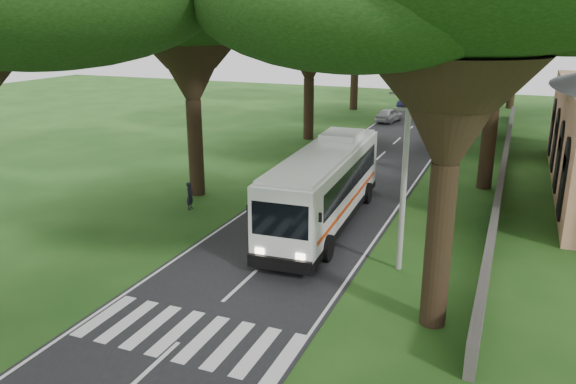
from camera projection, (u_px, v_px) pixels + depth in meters
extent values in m
plane|color=#194112|center=(216.00, 309.00, 20.60)|extent=(140.00, 140.00, 0.00)
cube|color=black|center=(378.00, 159.00, 42.70)|extent=(8.00, 120.00, 0.04)
cube|color=silver|center=(187.00, 336.00, 18.84)|extent=(8.00, 3.00, 0.01)
cube|color=#383533|center=(504.00, 165.00, 38.37)|extent=(0.35, 50.00, 1.20)
cylinder|color=gray|center=(404.00, 178.00, 22.73)|extent=(0.24, 0.24, 8.00)
cube|color=gray|center=(410.00, 94.00, 21.73)|extent=(1.60, 0.10, 0.10)
cube|color=gray|center=(409.00, 109.00, 21.91)|extent=(1.20, 0.10, 0.10)
cylinder|color=gray|center=(459.00, 109.00, 40.41)|extent=(0.24, 0.24, 8.00)
cube|color=gray|center=(463.00, 60.00, 39.41)|extent=(1.60, 0.10, 0.10)
cube|color=gray|center=(462.00, 69.00, 39.58)|extent=(1.20, 0.10, 0.10)
cylinder|color=gray|center=(480.00, 81.00, 58.09)|extent=(0.24, 0.24, 8.00)
cube|color=gray|center=(483.00, 48.00, 57.09)|extent=(1.60, 0.10, 0.10)
cube|color=gray|center=(483.00, 54.00, 57.26)|extent=(1.20, 0.10, 0.10)
cylinder|color=black|center=(196.00, 148.00, 33.27)|extent=(0.90, 0.90, 5.72)
cone|color=black|center=(191.00, 66.00, 31.87)|extent=(3.20, 3.20, 3.80)
cylinder|color=black|center=(309.00, 109.00, 49.06)|extent=(0.90, 0.90, 5.32)
cone|color=black|center=(309.00, 55.00, 47.72)|extent=(3.20, 3.20, 3.80)
ellipsoid|color=black|center=(310.00, 11.00, 46.65)|extent=(13.48, 13.48, 5.66)
cylinder|color=black|center=(354.00, 84.00, 65.24)|extent=(0.90, 0.90, 5.95)
cone|color=black|center=(356.00, 41.00, 63.80)|extent=(3.20, 3.20, 3.80)
ellipsoid|color=black|center=(357.00, 0.00, 62.51)|extent=(12.56, 12.56, 5.28)
cylinder|color=black|center=(438.00, 247.00, 18.80)|extent=(0.90, 0.90, 5.76)
cone|color=black|center=(451.00, 104.00, 17.39)|extent=(3.20, 3.20, 3.80)
cylinder|color=black|center=(488.00, 142.00, 34.51)|extent=(0.90, 0.90, 5.88)
cone|color=black|center=(497.00, 62.00, 33.08)|extent=(3.20, 3.20, 3.80)
cylinder|color=black|center=(495.00, 106.00, 50.69)|extent=(0.90, 0.90, 5.29)
cone|color=black|center=(500.00, 55.00, 49.35)|extent=(3.20, 3.20, 3.80)
ellipsoid|color=black|center=(505.00, 12.00, 48.30)|extent=(15.67, 15.67, 6.58)
cylinder|color=black|center=(512.00, 85.00, 66.20)|extent=(0.90, 0.90, 5.53)
cone|color=black|center=(517.00, 44.00, 64.83)|extent=(3.20, 3.20, 3.80)
ellipsoid|color=black|center=(521.00, 9.00, 63.69)|extent=(16.07, 16.07, 6.75)
cube|color=white|center=(325.00, 185.00, 28.46)|extent=(3.43, 13.34, 3.25)
cube|color=black|center=(327.00, 174.00, 28.62)|extent=(3.36, 10.93, 1.21)
cube|color=black|center=(324.00, 214.00, 28.93)|extent=(3.47, 13.39, 0.39)
cube|color=#D13F0D|center=(324.00, 199.00, 28.68)|extent=(3.41, 12.03, 0.20)
cube|color=white|center=(325.00, 152.00, 27.97)|extent=(3.17, 12.67, 0.20)
cylinder|color=black|center=(268.00, 240.00, 25.38)|extent=(0.45, 1.23, 1.21)
cylinder|color=black|center=(327.00, 248.00, 24.50)|extent=(0.45, 1.23, 1.21)
cylinder|color=black|center=(321.00, 188.00, 33.12)|extent=(0.45, 1.23, 1.21)
cylinder|color=black|center=(367.00, 193.00, 32.25)|extent=(0.45, 1.23, 1.21)
imported|color=silver|center=(389.00, 115.00, 57.84)|extent=(2.38, 4.37, 1.41)
imported|color=navy|center=(407.00, 102.00, 67.68)|extent=(1.92, 3.99, 1.26)
imported|color=maroon|center=(443.00, 100.00, 68.80)|extent=(2.12, 4.87, 1.39)
imported|color=black|center=(190.00, 196.00, 31.19)|extent=(0.43, 0.60, 1.55)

